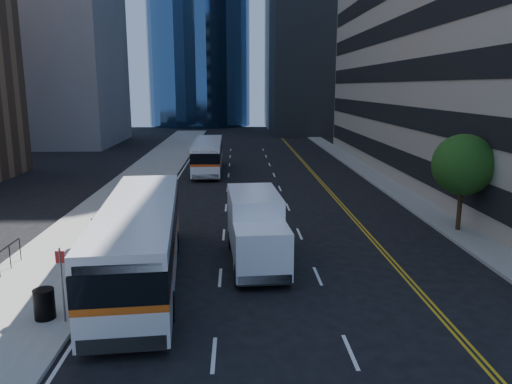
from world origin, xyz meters
TOP-DOWN VIEW (x-y plane):
  - ground at (0.00, 0.00)m, footprint 160.00×160.00m
  - sidewalk_west at (-10.50, 25.00)m, footprint 5.00×90.00m
  - sidewalk_east at (9.00, 25.00)m, footprint 2.00×90.00m
  - midrise_west at (-28.00, 52.00)m, footprint 18.00×18.00m
  - street_tree at (9.00, 8.00)m, footprint 3.20×3.20m
  - bus_front at (-6.60, 1.77)m, footprint 3.83×12.59m
  - bus_rear at (-5.38, 27.94)m, footprint 2.51×11.05m
  - box_truck at (-1.98, 3.62)m, footprint 2.58×6.44m
  - trash_can at (-9.13, -1.73)m, footprint 0.89×0.89m

SIDE VIEW (x-z plane):
  - ground at x=0.00m, z-range 0.00..0.00m
  - sidewalk_west at x=-10.50m, z-range 0.00..0.15m
  - sidewalk_east at x=9.00m, z-range 0.00..0.15m
  - trash_can at x=-9.13m, z-range 0.15..1.16m
  - bus_rear at x=-5.38m, z-range 0.13..2.97m
  - box_truck at x=-1.98m, z-range 0.09..3.11m
  - bus_front at x=-6.60m, z-range 0.15..3.34m
  - street_tree at x=9.00m, z-range 1.09..6.19m
  - midrise_west at x=-28.00m, z-range 0.00..35.00m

